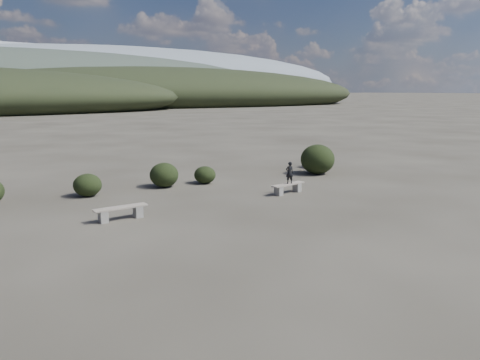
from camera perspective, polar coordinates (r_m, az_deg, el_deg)
ground at (r=13.92m, az=9.55°, el=-6.59°), size 1200.00×1200.00×0.00m
bench_left at (r=15.68m, az=-14.33°, el=-3.79°), size 1.78×0.53×0.44m
bench_right at (r=19.14m, az=5.87°, el=-0.92°), size 1.66×0.69×0.41m
seated_person at (r=19.08m, az=6.06°, el=0.89°), size 0.36×0.28×0.89m
shrub_a at (r=19.47m, az=-18.10°, el=-0.59°), size 1.11×1.11×0.91m
shrub_b at (r=20.53m, az=-9.24°, el=0.61°), size 1.24×1.24×1.07m
shrub_c at (r=21.14m, az=-4.30°, el=0.63°), size 0.98×0.98×0.78m
shrub_d at (r=23.76m, az=9.44°, el=2.51°), size 1.70×1.70×1.49m
shrub_e at (r=25.75m, az=9.75°, el=2.63°), size 1.24×1.24×1.04m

